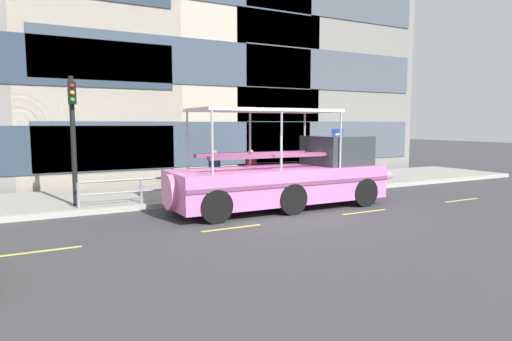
{
  "coord_description": "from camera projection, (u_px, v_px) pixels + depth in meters",
  "views": [
    {
      "loc": [
        -7.46,
        -11.59,
        2.86
      ],
      "look_at": [
        -0.43,
        1.59,
        1.3
      ],
      "focal_mm": 31.0,
      "sensor_mm": 36.0,
      "label": 1
    }
  ],
  "objects": [
    {
      "name": "traffic_light_pole",
      "position": [
        73.0,
        128.0,
        14.35
      ],
      "size": [
        0.24,
        0.46,
        4.23
      ],
      "color": "black",
      "rests_on": "sidewalk"
    },
    {
      "name": "duck_tour_boat",
      "position": [
        292.0,
        177.0,
        15.26
      ],
      "size": [
        9.36,
        2.49,
        3.37
      ],
      "color": "pink",
      "rests_on": "ground_plane"
    },
    {
      "name": "lane_centreline",
      "position": [
        304.0,
        219.0,
        13.36
      ],
      "size": [
        25.8,
        0.12,
        0.01
      ],
      "color": "#DBD64C",
      "rests_on": "ground_plane"
    },
    {
      "name": "parking_sign",
      "position": [
        337.0,
        147.0,
        19.82
      ],
      "size": [
        0.6,
        0.12,
        2.48
      ],
      "color": "#4C4F54",
      "rests_on": "sidewalk"
    },
    {
      "name": "pedestrian_near_bow",
      "position": [
        318.0,
        163.0,
        19.81
      ],
      "size": [
        0.35,
        0.32,
        1.55
      ],
      "color": "black",
      "rests_on": "sidewalk"
    },
    {
      "name": "ground_plane",
      "position": [
        292.0,
        215.0,
        13.96
      ],
      "size": [
        120.0,
        120.0,
        0.0
      ],
      "primitive_type": "plane",
      "color": "#3D3D3F"
    },
    {
      "name": "pedestrian_mid_right",
      "position": [
        215.0,
        167.0,
        17.32
      ],
      "size": [
        0.39,
        0.35,
        1.69
      ],
      "color": "#47423D",
      "rests_on": "sidewalk"
    },
    {
      "name": "pedestrian_mid_left",
      "position": [
        251.0,
        165.0,
        18.29
      ],
      "size": [
        0.41,
        0.32,
        1.64
      ],
      "color": "#1E2338",
      "rests_on": "sidewalk"
    },
    {
      "name": "curb_guardrail",
      "position": [
        246.0,
        179.0,
        16.97
      ],
      "size": [
        12.18,
        0.09,
        0.86
      ],
      "color": "gray",
      "rests_on": "sidewalk"
    },
    {
      "name": "curb_edge",
      "position": [
        247.0,
        198.0,
        16.68
      ],
      "size": [
        32.0,
        0.18,
        0.18
      ],
      "primitive_type": "cube",
      "color": "#B2ADA3",
      "rests_on": "ground_plane"
    },
    {
      "name": "sidewalk",
      "position": [
        221.0,
        190.0,
        18.86
      ],
      "size": [
        32.0,
        4.8,
        0.18
      ],
      "primitive_type": "cube",
      "color": "#99968E",
      "rests_on": "ground_plane"
    }
  ]
}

